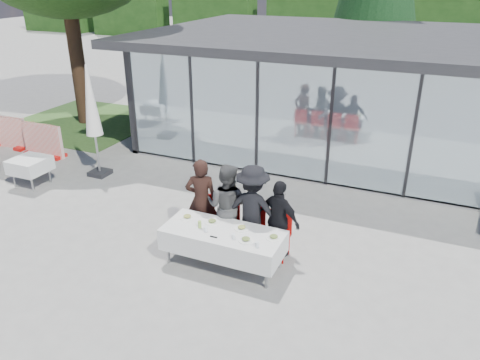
{
  "coord_description": "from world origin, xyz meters",
  "views": [
    {
      "loc": [
        3.38,
        -7.05,
        5.13
      ],
      "look_at": [
        -0.19,
        1.2,
        1.1
      ],
      "focal_mm": 35.0,
      "sensor_mm": 36.0,
      "label": 1
    }
  ],
  "objects_px": {
    "diner_chair_a": "(203,214)",
    "folded_eyeglasses": "(214,237)",
    "plate_d": "(274,237)",
    "market_umbrella": "(91,107)",
    "plate_b": "(212,221)",
    "juice_bottle": "(200,224)",
    "spare_table_left": "(30,165)",
    "plate_extra": "(246,239)",
    "plate_a": "(187,217)",
    "diner_b": "(227,206)",
    "diner_chair_b": "(228,220)",
    "diner_chair_d": "(279,231)",
    "dining_table": "(223,240)",
    "diner_d": "(279,220)",
    "diner_a": "(201,200)",
    "diner_chair_c": "(253,225)",
    "diner_c": "(253,209)",
    "plate_c": "(242,228)"
  },
  "relations": [
    {
      "from": "diner_chair_d",
      "to": "spare_table_left",
      "type": "bearing_deg",
      "value": 175.33
    },
    {
      "from": "diner_b",
      "to": "plate_c",
      "type": "bearing_deg",
      "value": 133.24
    },
    {
      "from": "plate_c",
      "to": "juice_bottle",
      "type": "relative_size",
      "value": 2.05
    },
    {
      "from": "diner_a",
      "to": "juice_bottle",
      "type": "xyz_separation_m",
      "value": [
        0.38,
        -0.8,
        -0.07
      ]
    },
    {
      "from": "plate_a",
      "to": "diner_d",
      "type": "bearing_deg",
      "value": 18.41
    },
    {
      "from": "diner_a",
      "to": "market_umbrella",
      "type": "distance_m",
      "value": 4.63
    },
    {
      "from": "spare_table_left",
      "to": "market_umbrella",
      "type": "relative_size",
      "value": 0.29
    },
    {
      "from": "diner_b",
      "to": "plate_b",
      "type": "height_order",
      "value": "diner_b"
    },
    {
      "from": "plate_a",
      "to": "plate_c",
      "type": "distance_m",
      "value": 1.13
    },
    {
      "from": "plate_a",
      "to": "market_umbrella",
      "type": "relative_size",
      "value": 0.09
    },
    {
      "from": "market_umbrella",
      "to": "diner_chair_c",
      "type": "bearing_deg",
      "value": -18.89
    },
    {
      "from": "diner_chair_c",
      "to": "market_umbrella",
      "type": "relative_size",
      "value": 0.33
    },
    {
      "from": "plate_extra",
      "to": "spare_table_left",
      "type": "relative_size",
      "value": 0.33
    },
    {
      "from": "plate_extra",
      "to": "market_umbrella",
      "type": "xyz_separation_m",
      "value": [
        -5.47,
        2.7,
        1.14
      ]
    },
    {
      "from": "dining_table",
      "to": "diner_chair_d",
      "type": "xyz_separation_m",
      "value": [
        0.84,
        0.75,
        -0.0
      ]
    },
    {
      "from": "diner_chair_b",
      "to": "diner_chair_d",
      "type": "height_order",
      "value": "same"
    },
    {
      "from": "diner_chair_a",
      "to": "plate_a",
      "type": "distance_m",
      "value": 0.64
    },
    {
      "from": "diner_b",
      "to": "plate_extra",
      "type": "relative_size",
      "value": 6.24
    },
    {
      "from": "diner_chair_c",
      "to": "diner_d",
      "type": "height_order",
      "value": "diner_d"
    },
    {
      "from": "plate_b",
      "to": "plate_d",
      "type": "xyz_separation_m",
      "value": [
        1.27,
        -0.07,
        0.0
      ]
    },
    {
      "from": "plate_a",
      "to": "spare_table_left",
      "type": "relative_size",
      "value": 0.33
    },
    {
      "from": "diner_d",
      "to": "diner_c",
      "type": "bearing_deg",
      "value": 18.81
    },
    {
      "from": "diner_chair_a",
      "to": "juice_bottle",
      "type": "xyz_separation_m",
      "value": [
        0.38,
        -0.83,
        0.28
      ]
    },
    {
      "from": "diner_b",
      "to": "spare_table_left",
      "type": "distance_m",
      "value": 5.91
    },
    {
      "from": "diner_chair_a",
      "to": "diner_chair_d",
      "type": "height_order",
      "value": "same"
    },
    {
      "from": "diner_a",
      "to": "diner_c",
      "type": "xyz_separation_m",
      "value": [
        1.12,
        -0.0,
        0.02
      ]
    },
    {
      "from": "plate_b",
      "to": "plate_d",
      "type": "bearing_deg",
      "value": -3.32
    },
    {
      "from": "diner_chair_d",
      "to": "market_umbrella",
      "type": "height_order",
      "value": "market_umbrella"
    },
    {
      "from": "plate_d",
      "to": "diner_c",
      "type": "bearing_deg",
      "value": 137.22
    },
    {
      "from": "juice_bottle",
      "to": "spare_table_left",
      "type": "xyz_separation_m",
      "value": [
        -5.69,
        1.4,
        -0.26
      ]
    },
    {
      "from": "market_umbrella",
      "to": "spare_table_left",
      "type": "bearing_deg",
      "value": -133.82
    },
    {
      "from": "diner_d",
      "to": "plate_a",
      "type": "bearing_deg",
      "value": 37.22
    },
    {
      "from": "plate_extra",
      "to": "plate_d",
      "type": "bearing_deg",
      "value": 32.52
    },
    {
      "from": "diner_chair_a",
      "to": "diner_chair_b",
      "type": "height_order",
      "value": "same"
    },
    {
      "from": "diner_chair_b",
      "to": "plate_a",
      "type": "relative_size",
      "value": 3.48
    },
    {
      "from": "diner_d",
      "to": "juice_bottle",
      "type": "bearing_deg",
      "value": 50.67
    },
    {
      "from": "diner_c",
      "to": "juice_bottle",
      "type": "bearing_deg",
      "value": 43.56
    },
    {
      "from": "diner_d",
      "to": "plate_c",
      "type": "relative_size",
      "value": 5.67
    },
    {
      "from": "plate_a",
      "to": "diner_chair_d",
      "type": "bearing_deg",
      "value": 19.34
    },
    {
      "from": "diner_a",
      "to": "diner_chair_c",
      "type": "distance_m",
      "value": 1.17
    },
    {
      "from": "diner_c",
      "to": "diner_chair_d",
      "type": "bearing_deg",
      "value": 179.57
    },
    {
      "from": "diner_chair_a",
      "to": "plate_b",
      "type": "bearing_deg",
      "value": -48.03
    },
    {
      "from": "diner_chair_a",
      "to": "folded_eyeglasses",
      "type": "distance_m",
      "value": 1.31
    },
    {
      "from": "diner_chair_b",
      "to": "plate_d",
      "type": "distance_m",
      "value": 1.38
    },
    {
      "from": "diner_a",
      "to": "plate_a",
      "type": "distance_m",
      "value": 0.57
    },
    {
      "from": "plate_a",
      "to": "plate_b",
      "type": "height_order",
      "value": "same"
    },
    {
      "from": "plate_a",
      "to": "juice_bottle",
      "type": "distance_m",
      "value": 0.47
    },
    {
      "from": "dining_table",
      "to": "folded_eyeglasses",
      "type": "height_order",
      "value": "folded_eyeglasses"
    },
    {
      "from": "diner_chair_b",
      "to": "folded_eyeglasses",
      "type": "bearing_deg",
      "value": -78.94
    },
    {
      "from": "plate_d",
      "to": "market_umbrella",
      "type": "height_order",
      "value": "market_umbrella"
    }
  ]
}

